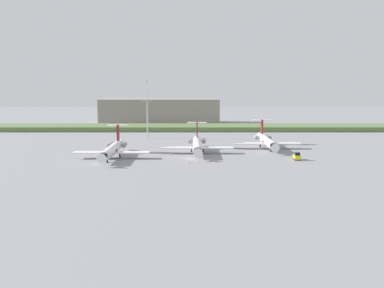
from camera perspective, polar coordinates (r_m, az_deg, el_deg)
The scene contains 11 objects.
ground_plane at distance 154.09m, azimuth -0.02°, elevation -0.10°, with size 500.00×500.00×0.00m, color gray.
grass_berm at distance 203.25m, azimuth -0.04°, elevation 2.23°, with size 320.00×20.00×2.26m, color #597542.
regional_jet_nearest at distance 129.39m, azimuth -10.84°, elevation -0.71°, with size 22.81×31.00×9.00m.
regional_jet_second at distance 136.30m, azimuth 0.61°, elevation -0.12°, with size 22.81×31.00×9.00m.
regional_jet_third at distance 148.19m, azimuth 9.94°, elevation 0.43°, with size 22.81×31.00×9.00m.
antenna_mast at distance 172.53m, azimuth -6.18°, elevation 3.96°, with size 4.40×0.50×23.26m.
distant_hangar at distance 239.27m, azimuth -4.43°, elevation 4.48°, with size 65.62×24.19×13.65m, color gray.
baggage_tug at distance 127.31m, azimuth 13.88°, elevation -1.65°, with size 1.72×3.20×2.30m.
safety_cone_front_marker at distance 119.11m, azimuth -0.47°, elevation -2.43°, with size 0.44×0.44×0.55m, color orange.
safety_cone_mid_marker at distance 119.68m, azimuth 0.77°, elevation -2.38°, with size 0.44×0.44×0.55m, color orange.
safety_cone_rear_marker at distance 119.69m, azimuth 2.97°, elevation -2.39°, with size 0.44×0.44×0.55m, color orange.
Camera 1 is at (-0.29, -122.47, 22.25)m, focal length 39.44 mm.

